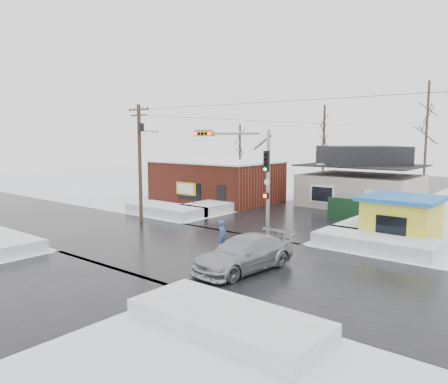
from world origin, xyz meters
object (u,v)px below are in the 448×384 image
Objects in this scene: kiosk at (402,218)px; car at (244,254)px; traffic_signal at (246,171)px; utility_pole at (140,156)px; marquee_sign at (186,190)px; pedestrian at (222,236)px.

kiosk is 11.93m from car.
traffic_signal is 10.43m from kiosk.
utility_pole is (-10.36, 0.53, 0.57)m from traffic_signal.
car is at bearing -19.41° from utility_pole.
utility_pole reaches higher than kiosk.
kiosk reaches higher than car.
marquee_sign is 0.55× the size of kiosk.
traffic_signal is at bearing -135.16° from kiosk.
pedestrian is 3.78m from car.
utility_pole is 14.78m from car.
kiosk is (7.07, 7.03, -3.08)m from traffic_signal.
car is at bearing -138.62° from pedestrian.
utility_pole is at bearing 60.84° from pedestrian.
marquee_sign is 0.44× the size of car.
marquee_sign is at bearing 100.13° from utility_pole.
pedestrian is at bearing -37.32° from marquee_sign.
kiosk is (18.50, 0.50, -0.46)m from marquee_sign.
kiosk is at bearing 76.92° from car.
marquee_sign is at bearing 150.28° from traffic_signal.
traffic_signal reaches higher than marquee_sign.
car is (14.42, -10.70, -1.08)m from marquee_sign.
traffic_signal reaches higher than pedestrian.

